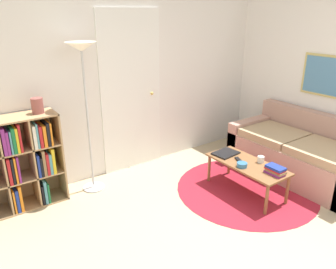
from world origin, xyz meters
The scene contains 13 objects.
wall_back centered at (0.00, 2.50, 1.29)m, with size 7.23×0.11×2.60m.
wall_right centered at (2.14, 1.23, 1.30)m, with size 0.08×5.48×2.60m.
rug centered at (0.80, 1.08, 0.00)m, with size 1.69×1.69×0.01m.
bookshelf centered at (-1.51, 2.28, 0.53)m, with size 0.91×0.34×1.04m.
floor_lamp centered at (-0.71, 2.20, 1.51)m, with size 0.34×0.34×1.75m.
couch centered at (1.72, 0.96, 0.28)m, with size 0.88×1.77×0.80m.
coffee_table centered at (0.75, 1.06, 0.34)m, with size 0.44×0.99×0.38m.
laptop centered at (0.73, 1.39, 0.39)m, with size 0.33×0.26×0.02m.
bowl centered at (0.62, 1.03, 0.41)m, with size 0.12×0.12×0.05m.
book_stack_on_table centered at (0.79, 0.70, 0.43)m, with size 0.13×0.21×0.09m.
cup centered at (0.89, 0.98, 0.42)m, with size 0.08×0.08×0.08m.
remote centered at (0.71, 1.15, 0.39)m, with size 0.11×0.18×0.02m.
vase_on_shelf centered at (-1.22, 2.29, 1.12)m, with size 0.12×0.12×0.16m.
Camera 1 is at (-2.02, -1.24, 2.06)m, focal length 35.00 mm.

